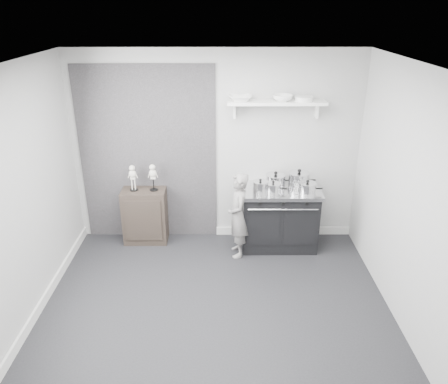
{
  "coord_description": "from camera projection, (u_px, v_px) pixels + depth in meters",
  "views": [
    {
      "loc": [
        0.08,
        -4.02,
        3.22
      ],
      "look_at": [
        0.11,
        0.95,
        1.06
      ],
      "focal_mm": 35.0,
      "sensor_mm": 36.0,
      "label": 1
    }
  ],
  "objects": [
    {
      "name": "pot_front_center",
      "position": [
        273.0,
        188.0,
        5.83
      ],
      "size": [
        0.29,
        0.2,
        0.17
      ],
      "color": "silver",
      "rests_on": "stove"
    },
    {
      "name": "bowl_large",
      "position": [
        240.0,
        98.0,
        5.68
      ],
      "size": [
        0.31,
        0.31,
        0.08
      ],
      "primitive_type": "imported",
      "color": "white",
      "rests_on": "wall_shelf"
    },
    {
      "name": "room_shell",
      "position": [
        205.0,
        171.0,
        4.45
      ],
      "size": [
        4.02,
        3.62,
        2.71
      ],
      "color": "#A8A7A5",
      "rests_on": "ground"
    },
    {
      "name": "child",
      "position": [
        238.0,
        215.0,
        5.86
      ],
      "size": [
        0.32,
        0.46,
        1.19
      ],
      "primitive_type": "imported",
      "rotation": [
        0.0,
        0.0,
        -1.48
      ],
      "color": "gray",
      "rests_on": "ground"
    },
    {
      "name": "ground",
      "position": [
        215.0,
        310.0,
        4.97
      ],
      "size": [
        4.0,
        4.0,
        0.0
      ],
      "primitive_type": "plane",
      "color": "black",
      "rests_on": "ground"
    },
    {
      "name": "side_cabinet",
      "position": [
        145.0,
        216.0,
        6.28
      ],
      "size": [
        0.62,
        0.36,
        0.8
      ],
      "primitive_type": "cube",
      "color": "black",
      "rests_on": "ground"
    },
    {
      "name": "pot_back_left",
      "position": [
        275.0,
        180.0,
        6.07
      ],
      "size": [
        0.37,
        0.28,
        0.2
      ],
      "color": "silver",
      "rests_on": "stove"
    },
    {
      "name": "stove",
      "position": [
        279.0,
        217.0,
        6.15
      ],
      "size": [
        1.09,
        0.68,
        0.87
      ],
      "color": "black",
      "rests_on": "ground"
    },
    {
      "name": "pot_front_left",
      "position": [
        260.0,
        187.0,
        5.84
      ],
      "size": [
        0.3,
        0.21,
        0.2
      ],
      "color": "silver",
      "rests_on": "stove"
    },
    {
      "name": "skeleton_torso",
      "position": [
        153.0,
        176.0,
        6.04
      ],
      "size": [
        0.12,
        0.08,
        0.44
      ],
      "primitive_type": null,
      "color": "beige",
      "rests_on": "side_cabinet"
    },
    {
      "name": "skeleton_full",
      "position": [
        133.0,
        176.0,
        6.04
      ],
      "size": [
        0.12,
        0.08,
        0.43
      ],
      "primitive_type": null,
      "color": "beige",
      "rests_on": "side_cabinet"
    },
    {
      "name": "plate_stack",
      "position": [
        304.0,
        99.0,
        5.68
      ],
      "size": [
        0.24,
        0.24,
        0.06
      ],
      "primitive_type": "cylinder",
      "color": "white",
      "rests_on": "wall_shelf"
    },
    {
      "name": "wall_shelf",
      "position": [
        277.0,
        103.0,
        5.71
      ],
      "size": [
        1.3,
        0.26,
        0.24
      ],
      "color": "white",
      "rests_on": "room_shell"
    },
    {
      "name": "bowl_small",
      "position": [
        283.0,
        98.0,
        5.68
      ],
      "size": [
        0.26,
        0.26,
        0.08
      ],
      "primitive_type": "imported",
      "color": "white",
      "rests_on": "wall_shelf"
    },
    {
      "name": "pot_front_right",
      "position": [
        307.0,
        188.0,
        5.81
      ],
      "size": [
        0.33,
        0.24,
        0.19
      ],
      "color": "silver",
      "rests_on": "stove"
    },
    {
      "name": "pot_back_right",
      "position": [
        299.0,
        179.0,
        6.02
      ],
      "size": [
        0.38,
        0.3,
        0.26
      ],
      "color": "silver",
      "rests_on": "stove"
    }
  ]
}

